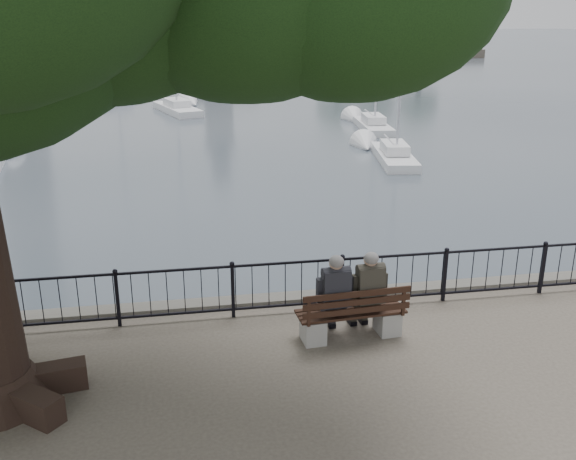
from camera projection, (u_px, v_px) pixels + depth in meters
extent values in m
cube|color=#514D48|center=(284.00, 324.00, 12.38)|extent=(200.00, 0.40, 1.20)
plane|color=#343E4A|center=(183.00, 49.00, 105.67)|extent=(260.00, 260.00, 0.00)
cube|color=black|center=(288.00, 263.00, 11.43)|extent=(22.00, 0.04, 0.04)
cube|color=black|center=(288.00, 305.00, 11.70)|extent=(22.00, 0.04, 0.04)
cube|color=gray|center=(313.00, 330.00, 10.67)|extent=(0.39, 0.48, 0.42)
cube|color=gray|center=(387.00, 321.00, 10.98)|extent=(0.39, 0.48, 0.42)
cube|color=black|center=(351.00, 312.00, 10.74)|extent=(1.87, 0.64, 0.04)
cube|color=black|center=(357.00, 302.00, 10.39)|extent=(1.83, 0.17, 0.41)
cube|color=black|center=(334.00, 307.00, 10.64)|extent=(0.39, 0.33, 0.24)
cube|color=black|center=(336.00, 288.00, 10.41)|extent=(0.46, 0.28, 0.61)
sphere|color=tan|center=(336.00, 263.00, 10.31)|extent=(0.23, 0.23, 0.23)
ellipsoid|color=slate|center=(337.00, 262.00, 10.28)|extent=(0.24, 0.24, 0.21)
cube|color=black|center=(328.00, 318.00, 11.03)|extent=(0.36, 0.47, 0.46)
cube|color=#28251F|center=(367.00, 303.00, 10.78)|extent=(0.39, 0.33, 0.24)
cube|color=#28251F|center=(370.00, 285.00, 10.55)|extent=(0.46, 0.28, 0.61)
sphere|color=tan|center=(371.00, 260.00, 10.45)|extent=(0.23, 0.23, 0.23)
ellipsoid|color=slate|center=(371.00, 258.00, 10.41)|extent=(0.24, 0.24, 0.21)
cube|color=#28251F|center=(360.00, 314.00, 11.16)|extent=(0.36, 0.47, 0.46)
cube|color=#514D48|center=(10.00, 69.00, 64.36)|extent=(9.97, 9.97, 1.40)
cube|color=#514D48|center=(218.00, 77.00, 56.44)|extent=(6.40, 6.40, 1.40)
cube|color=gray|center=(216.00, 46.00, 55.58)|extent=(2.35, 2.77, 4.27)
cube|color=#514D48|center=(216.00, 18.00, 54.84)|extent=(2.77, 3.19, 0.30)
cube|color=gray|center=(215.00, 7.00, 54.84)|extent=(1.39, 2.35, 1.49)
cube|color=white|center=(394.00, 159.00, 27.91)|extent=(2.11, 5.05, 0.54)
cube|color=white|center=(395.00, 147.00, 27.75)|extent=(1.30, 2.13, 0.41)
cylinder|color=silver|center=(403.00, 40.00, 26.04)|extent=(0.11, 0.11, 9.36)
cube|color=white|center=(373.00, 128.00, 35.23)|extent=(1.81, 5.05, 0.55)
cube|color=white|center=(373.00, 119.00, 35.07)|extent=(1.18, 2.10, 0.41)
cylinder|color=silver|center=(378.00, 45.00, 33.55)|extent=(0.11, 0.11, 8.18)
cube|color=white|center=(177.00, 111.00, 41.12)|extent=(3.19, 5.88, 0.63)
cube|color=white|center=(177.00, 103.00, 40.95)|extent=(1.79, 2.55, 0.47)
cylinder|color=silver|center=(172.00, 23.00, 39.07)|extent=(0.13, 0.13, 10.14)
cube|color=white|center=(118.00, 100.00, 45.80)|extent=(3.61, 5.84, 0.63)
cube|color=white|center=(118.00, 93.00, 45.64)|extent=(1.94, 2.57, 0.47)
cylinder|color=silver|center=(110.00, 9.00, 43.49)|extent=(0.13, 0.13, 11.80)
cube|color=#4B453C|center=(370.00, 54.00, 88.16)|extent=(30.00, 8.00, 1.20)
cylinder|color=black|center=(339.00, 35.00, 84.66)|extent=(0.70, 0.70, 4.00)
ellipsoid|color=black|center=(339.00, 3.00, 83.36)|extent=(5.20, 5.20, 4.16)
cylinder|color=black|center=(378.00, 35.00, 87.50)|extent=(0.70, 0.70, 4.00)
ellipsoid|color=black|center=(379.00, 4.00, 86.20)|extent=(5.20, 5.20, 4.16)
cylinder|color=black|center=(422.00, 35.00, 87.55)|extent=(0.70, 0.70, 4.00)
ellipsoid|color=black|center=(424.00, 4.00, 86.25)|extent=(5.20, 5.20, 4.16)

